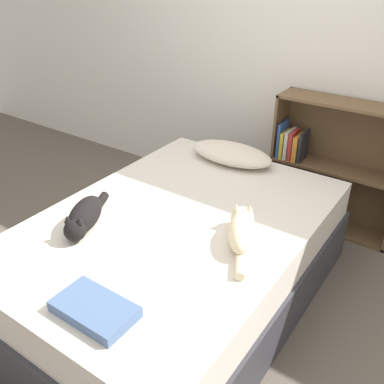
{
  "coord_description": "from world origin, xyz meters",
  "views": [
    {
      "loc": [
        1.21,
        -1.59,
        1.87
      ],
      "look_at": [
        0.0,
        0.15,
        0.68
      ],
      "focal_mm": 40.0,
      "sensor_mm": 36.0,
      "label": 1
    }
  ],
  "objects_px": {
    "cat_light": "(242,230)",
    "cat_dark": "(84,217)",
    "bookshelf": "(333,163)",
    "bed": "(177,260)",
    "pillow": "(231,154)"
  },
  "relations": [
    {
      "from": "bed",
      "to": "pillow",
      "type": "distance_m",
      "value": 0.9
    },
    {
      "from": "cat_light",
      "to": "cat_dark",
      "type": "relative_size",
      "value": 0.99
    },
    {
      "from": "bed",
      "to": "pillow",
      "type": "xyz_separation_m",
      "value": [
        -0.13,
        0.82,
        0.35
      ]
    },
    {
      "from": "cat_light",
      "to": "bookshelf",
      "type": "distance_m",
      "value": 1.33
    },
    {
      "from": "cat_light",
      "to": "bookshelf",
      "type": "bearing_deg",
      "value": -29.57
    },
    {
      "from": "bed",
      "to": "cat_dark",
      "type": "xyz_separation_m",
      "value": [
        -0.35,
        -0.35,
        0.36
      ]
    },
    {
      "from": "bed",
      "to": "bookshelf",
      "type": "relative_size",
      "value": 2.04
    },
    {
      "from": "bookshelf",
      "to": "cat_light",
      "type": "bearing_deg",
      "value": -91.95
    },
    {
      "from": "bed",
      "to": "pillow",
      "type": "relative_size",
      "value": 3.31
    },
    {
      "from": "pillow",
      "to": "cat_light",
      "type": "xyz_separation_m",
      "value": [
        0.52,
        -0.79,
        0.0
      ]
    },
    {
      "from": "bed",
      "to": "cat_light",
      "type": "distance_m",
      "value": 0.53
    },
    {
      "from": "bed",
      "to": "cat_light",
      "type": "bearing_deg",
      "value": 3.88
    },
    {
      "from": "cat_light",
      "to": "cat_dark",
      "type": "xyz_separation_m",
      "value": [
        -0.74,
        -0.38,
        0.01
      ]
    },
    {
      "from": "bed",
      "to": "pillow",
      "type": "bearing_deg",
      "value": 98.75
    },
    {
      "from": "cat_dark",
      "to": "bookshelf",
      "type": "bearing_deg",
      "value": 130.03
    }
  ]
}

